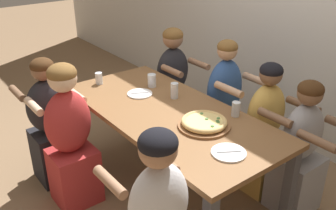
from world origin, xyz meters
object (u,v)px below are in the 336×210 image
drinking_glass_e (236,110)px  diner_far_midright (264,135)px  diner_far_right (300,155)px  drinking_glass_c (152,81)px  pizza_board_main (204,123)px  empty_plate_b (229,153)px  diner_near_midleft (70,141)px  diner_far_center (223,111)px  drinking_glass_a (157,139)px  empty_plate_a (140,94)px  drinking_glass_b (99,79)px  diner_near_left (51,126)px  diner_far_left (173,86)px  drinking_glass_d (174,91)px

drinking_glass_e → diner_far_midright: diner_far_midright is taller
drinking_glass_e → diner_far_right: size_ratio=0.10×
drinking_glass_c → diner_far_midright: size_ratio=0.10×
pizza_board_main → drinking_glass_c: bearing=170.9°
empty_plate_b → diner_near_midleft: diner_near_midleft is taller
drinking_glass_e → diner_far_center: diner_far_center is taller
drinking_glass_e → diner_far_right: diner_far_right is taller
drinking_glass_a → drinking_glass_e: bearing=87.7°
empty_plate_a → diner_far_midright: size_ratio=0.19×
empty_plate_b → diner_near_midleft: size_ratio=0.19×
pizza_board_main → empty_plate_b: (0.35, -0.11, -0.02)m
drinking_glass_b → diner_near_left: (0.04, -0.51, -0.30)m
drinking_glass_b → diner_far_midright: size_ratio=0.09×
diner_far_right → empty_plate_b: bearing=-4.9°
drinking_glass_a → diner_far_midright: 1.07m
diner_near_midleft → diner_far_left: (-0.41, 1.33, -0.02)m
diner_near_midleft → diner_near_left: bearing=90.0°
empty_plate_b → drinking_glass_c: size_ratio=1.94×
diner_near_left → drinking_glass_a: bearing=-74.7°
drinking_glass_e → diner_far_right: (0.39, 0.31, -0.32)m
empty_plate_b → diner_far_center: diner_far_center is taller
diner_far_right → drinking_glass_b: bearing=-62.6°
empty_plate_a → diner_far_midright: diner_far_midright is taller
drinking_glass_b → diner_far_right: diner_far_right is taller
drinking_glass_a → diner_far_midright: bearing=85.7°
pizza_board_main → drinking_glass_a: (-0.01, -0.41, 0.02)m
pizza_board_main → diner_near_midleft: diner_near_midleft is taller
diner_near_midleft → empty_plate_b: bearing=-60.9°
drinking_glass_d → diner_far_right: diner_far_right is taller
empty_plate_b → drinking_glass_e: 0.53m
empty_plate_b → diner_near_midleft: (-1.08, -0.60, -0.21)m
diner_near_left → diner_near_midleft: (0.40, 0.00, 0.05)m
drinking_glass_c → diner_near_left: 0.95m
drinking_glass_b → drinking_glass_c: drinking_glass_c is taller
drinking_glass_e → drinking_glass_c: bearing=-168.8°
diner_far_right → diner_far_left: bearing=-90.0°
diner_near_midleft → pizza_board_main: bearing=-45.5°
drinking_glass_c → diner_far_center: size_ratio=0.10×
empty_plate_b → drinking_glass_e: drinking_glass_e is taller
empty_plate_a → diner_far_right: diner_far_right is taller
drinking_glass_d → diner_far_center: diner_far_center is taller
drinking_glass_a → diner_near_left: size_ratio=0.09×
empty_plate_a → drinking_glass_d: bearing=38.6°
drinking_glass_c → drinking_glass_a: bearing=-33.4°
drinking_glass_e → diner_near_midleft: (-0.75, -1.01, -0.26)m
drinking_glass_b → drinking_glass_d: (0.66, 0.35, 0.02)m
empty_plate_a → drinking_glass_a: size_ratio=2.01×
diner_near_midleft → drinking_glass_c: bearing=6.6°
diner_far_center → diner_far_right: 0.81m
drinking_glass_b → diner_far_midright: 1.52m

